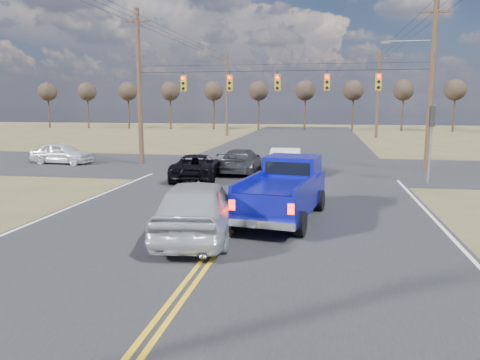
% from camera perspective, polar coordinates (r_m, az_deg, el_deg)
% --- Properties ---
extents(ground, '(160.00, 160.00, 0.00)m').
position_cam_1_polar(ground, '(12.36, -4.02, -9.81)').
color(ground, brown).
rests_on(ground, ground).
extents(road_main, '(14.00, 120.00, 0.02)m').
position_cam_1_polar(road_main, '(21.88, 2.37, -1.32)').
color(road_main, '#28282B').
rests_on(road_main, ground).
extents(road_cross, '(120.00, 12.00, 0.02)m').
position_cam_1_polar(road_cross, '(29.73, 4.47, 1.50)').
color(road_cross, '#28282B').
rests_on(road_cross, ground).
extents(signal_gantry, '(19.60, 4.83, 10.00)m').
position_cam_1_polar(signal_gantry, '(29.21, 5.55, 11.30)').
color(signal_gantry, '#473323').
rests_on(signal_gantry, ground).
extents(utility_poles, '(19.60, 58.32, 10.00)m').
position_cam_1_polar(utility_poles, '(28.48, 4.40, 11.70)').
color(utility_poles, '#473323').
rests_on(utility_poles, ground).
extents(treeline, '(87.00, 117.80, 7.40)m').
position_cam_1_polar(treeline, '(38.42, 5.94, 11.77)').
color(treeline, '#33261C').
rests_on(treeline, ground).
extents(pickup_truck, '(2.91, 5.88, 2.11)m').
position_cam_1_polar(pickup_truck, '(16.44, 5.44, -1.29)').
color(pickup_truck, black).
rests_on(pickup_truck, ground).
extents(silver_suv, '(2.74, 5.58, 1.83)m').
position_cam_1_polar(silver_suv, '(14.20, -5.20, -3.45)').
color(silver_suv, '#B4B7BC').
rests_on(silver_suv, ground).
extents(black_suv, '(2.90, 5.22, 1.38)m').
position_cam_1_polar(black_suv, '(25.06, -5.33, 1.61)').
color(black_suv, black).
rests_on(black_suv, ground).
extents(white_car_queue, '(1.71, 4.70, 1.54)m').
position_cam_1_polar(white_car_queue, '(27.09, 5.64, 2.35)').
color(white_car_queue, silver).
rests_on(white_car_queue, ground).
extents(dgrey_car_queue, '(2.21, 4.97, 1.42)m').
position_cam_1_polar(dgrey_car_queue, '(27.42, 0.19, 2.36)').
color(dgrey_car_queue, '#36363B').
rests_on(dgrey_car_queue, ground).
extents(cross_car_west, '(2.02, 4.34, 1.44)m').
position_cam_1_polar(cross_car_west, '(33.72, -20.88, 3.07)').
color(cross_car_west, silver).
rests_on(cross_car_west, ground).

